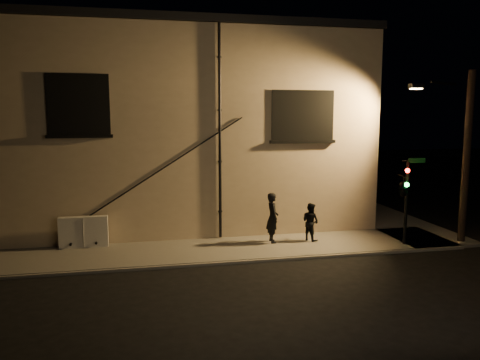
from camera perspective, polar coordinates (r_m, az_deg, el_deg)
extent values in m
plane|color=black|center=(16.61, 5.54, -9.68)|extent=(90.00, 90.00, 0.00)
cube|color=#64605A|center=(17.41, -5.55, -8.64)|extent=(20.00, 3.00, 0.12)
cube|color=#64605A|center=(26.18, 13.92, -3.18)|extent=(3.00, 16.00, 0.12)
cube|color=#C4AC8C|center=(24.16, -7.68, 6.08)|extent=(16.00, 12.00, 8.50)
cube|color=black|center=(24.42, -7.89, 16.46)|extent=(16.20, 12.20, 0.30)
cube|color=black|center=(18.20, -19.09, 8.72)|extent=(2.20, 0.10, 2.20)
cube|color=black|center=(18.21, -19.08, 8.72)|extent=(1.98, 0.05, 1.98)
cube|color=black|center=(19.16, 7.66, 7.83)|extent=(2.60, 0.10, 2.00)
cube|color=black|center=(19.18, 7.65, 7.83)|extent=(2.38, 0.05, 1.78)
cylinder|color=black|center=(18.27, -2.47, 5.72)|extent=(0.11, 0.11, 8.30)
cylinder|color=black|center=(18.17, -9.32, 1.46)|extent=(5.96, 0.04, 3.75)
cylinder|color=black|center=(18.16, -8.95, 1.66)|extent=(5.96, 0.04, 3.75)
cube|color=silver|center=(18.44, -18.52, -6.02)|extent=(1.76, 0.30, 1.16)
imported|color=black|center=(18.12, 3.98, -4.60)|extent=(0.47, 0.71, 1.93)
imported|color=black|center=(18.61, 8.59, -5.04)|extent=(0.85, 0.91, 1.49)
cylinder|color=black|center=(18.82, 19.60, -2.69)|extent=(0.12, 0.12, 3.15)
imported|color=black|center=(18.50, 19.31, -0.76)|extent=(0.76, 1.94, 0.76)
sphere|color=#FF140C|center=(18.28, 19.74, 1.08)|extent=(0.17, 0.17, 0.17)
sphere|color=#14FF3F|center=(18.35, 19.67, -0.54)|extent=(0.17, 0.17, 0.17)
cube|color=#0C4C1E|center=(18.79, 20.75, 2.24)|extent=(0.70, 0.03, 0.18)
cylinder|color=black|center=(19.91, 25.89, 2.33)|extent=(0.28, 0.28, 6.69)
cylinder|color=black|center=(19.83, 23.56, 10.79)|extent=(1.70, 0.93, 0.10)
cube|color=black|center=(19.84, 20.69, 10.66)|extent=(0.55, 0.28, 0.18)
cube|color=#FFC672|center=(19.84, 20.68, 10.38)|extent=(0.42, 0.20, 0.04)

